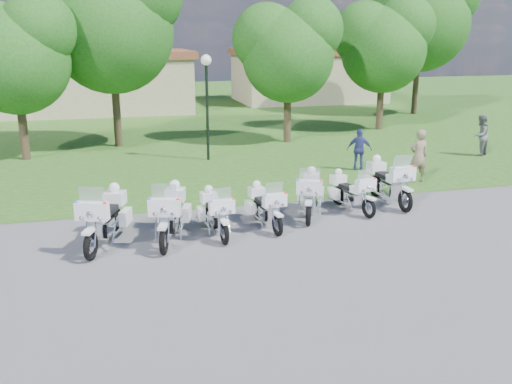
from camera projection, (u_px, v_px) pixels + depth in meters
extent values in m
plane|color=#5E5E64|center=(296.00, 236.00, 15.23)|extent=(100.00, 100.00, 0.00)
cube|color=#235E1D|center=(175.00, 110.00, 40.39)|extent=(100.00, 48.00, 0.01)
torus|color=black|center=(91.00, 246.00, 13.51)|extent=(0.38, 0.73, 0.73)
torus|color=black|center=(116.00, 221.00, 15.29)|extent=(0.38, 0.73, 0.73)
cube|color=white|center=(89.00, 231.00, 13.39)|extent=(0.35, 0.52, 0.08)
cube|color=white|center=(92.00, 211.00, 13.54)|extent=(0.83, 0.51, 0.44)
cube|color=silver|center=(92.00, 195.00, 13.50)|extent=(0.62, 0.33, 0.41)
sphere|color=red|center=(105.00, 204.00, 13.39)|extent=(0.10, 0.10, 0.10)
sphere|color=#1426E5|center=(76.00, 203.00, 13.45)|extent=(0.10, 0.10, 0.10)
cube|color=silver|center=(104.00, 228.00, 14.38)|extent=(0.55, 0.70, 0.37)
cube|color=white|center=(99.00, 216.00, 14.03)|extent=(0.52, 0.65, 0.24)
cube|color=black|center=(108.00, 210.00, 14.60)|extent=(0.58, 0.76, 0.13)
cube|color=white|center=(126.00, 217.00, 15.05)|extent=(0.38, 0.60, 0.39)
cube|color=white|center=(102.00, 216.00, 15.11)|extent=(0.38, 0.60, 0.39)
cube|color=white|center=(115.00, 198.00, 15.14)|extent=(0.64, 0.59, 0.35)
sphere|color=white|center=(114.00, 188.00, 15.07)|extent=(0.28, 0.28, 0.28)
torus|color=black|center=(164.00, 241.00, 13.85)|extent=(0.33, 0.73, 0.72)
torus|color=black|center=(176.00, 217.00, 15.62)|extent=(0.33, 0.73, 0.72)
cube|color=white|center=(163.00, 226.00, 13.73)|extent=(0.32, 0.51, 0.08)
cube|color=white|center=(164.00, 207.00, 13.89)|extent=(0.82, 0.46, 0.43)
cube|color=silver|center=(164.00, 192.00, 13.85)|extent=(0.62, 0.29, 0.40)
sphere|color=red|center=(178.00, 200.00, 13.76)|extent=(0.10, 0.10, 0.10)
sphere|color=#1426E5|center=(149.00, 200.00, 13.78)|extent=(0.10, 0.10, 0.10)
cube|color=silver|center=(170.00, 223.00, 14.72)|extent=(0.52, 0.68, 0.37)
cube|color=white|center=(168.00, 212.00, 14.37)|extent=(0.49, 0.63, 0.24)
cube|color=black|center=(172.00, 207.00, 14.94)|extent=(0.54, 0.74, 0.13)
cube|color=white|center=(187.00, 213.00, 15.40)|extent=(0.34, 0.59, 0.39)
cube|color=white|center=(163.00, 213.00, 15.42)|extent=(0.34, 0.59, 0.39)
cube|color=white|center=(175.00, 195.00, 15.48)|extent=(0.62, 0.56, 0.34)
sphere|color=white|center=(175.00, 185.00, 15.40)|extent=(0.28, 0.28, 0.28)
torus|color=black|center=(224.00, 233.00, 14.52)|extent=(0.16, 0.61, 0.61)
torus|color=black|center=(209.00, 216.00, 15.92)|extent=(0.16, 0.61, 0.61)
cube|color=white|center=(224.00, 222.00, 14.42)|extent=(0.19, 0.41, 0.06)
cube|color=white|center=(222.00, 207.00, 14.53)|extent=(0.67, 0.27, 0.36)
cube|color=silver|center=(221.00, 194.00, 14.50)|extent=(0.51, 0.15, 0.34)
sphere|color=red|center=(233.00, 200.00, 14.53)|extent=(0.08, 0.08, 0.08)
sphere|color=#1426E5|center=(211.00, 202.00, 14.35)|extent=(0.08, 0.08, 0.08)
cube|color=silver|center=(216.00, 220.00, 15.21)|extent=(0.35, 0.53, 0.31)
cube|color=white|center=(218.00, 211.00, 14.93)|extent=(0.32, 0.49, 0.20)
cube|color=black|center=(214.00, 207.00, 15.38)|extent=(0.35, 0.58, 0.11)
cube|color=white|center=(220.00, 211.00, 15.84)|extent=(0.20, 0.48, 0.33)
cube|color=white|center=(201.00, 213.00, 15.67)|extent=(0.20, 0.48, 0.33)
cube|color=white|center=(209.00, 197.00, 15.81)|extent=(0.46, 0.39, 0.29)
sphere|color=white|center=(209.00, 189.00, 15.74)|extent=(0.24, 0.24, 0.24)
torus|color=black|center=(278.00, 225.00, 15.15)|extent=(0.18, 0.61, 0.60)
torus|color=black|center=(257.00, 210.00, 16.51)|extent=(0.18, 0.61, 0.60)
cube|color=white|center=(278.00, 214.00, 15.05)|extent=(0.20, 0.41, 0.06)
cube|color=white|center=(275.00, 200.00, 15.16)|extent=(0.66, 0.28, 0.36)
cube|color=silver|center=(274.00, 189.00, 15.13)|extent=(0.51, 0.16, 0.33)
sphere|color=red|center=(285.00, 194.00, 15.17)|extent=(0.08, 0.08, 0.08)
sphere|color=#1426E5|center=(266.00, 196.00, 14.97)|extent=(0.08, 0.08, 0.08)
cube|color=silver|center=(267.00, 213.00, 15.82)|extent=(0.36, 0.53, 0.30)
cube|color=white|center=(270.00, 205.00, 15.54)|extent=(0.34, 0.49, 0.20)
cube|color=black|center=(263.00, 201.00, 15.98)|extent=(0.36, 0.58, 0.11)
cube|color=white|center=(267.00, 205.00, 16.44)|extent=(0.21, 0.48, 0.32)
cube|color=white|center=(250.00, 207.00, 16.25)|extent=(0.21, 0.48, 0.32)
cube|color=white|center=(257.00, 192.00, 16.39)|extent=(0.46, 0.40, 0.28)
sphere|color=white|center=(257.00, 184.00, 16.33)|extent=(0.23, 0.23, 0.23)
torus|color=black|center=(308.00, 214.00, 15.94)|extent=(0.38, 0.67, 0.67)
torus|color=black|center=(311.00, 198.00, 17.57)|extent=(0.38, 0.67, 0.67)
cube|color=white|center=(309.00, 203.00, 15.82)|extent=(0.34, 0.48, 0.07)
cube|color=white|center=(309.00, 187.00, 15.96)|extent=(0.76, 0.50, 0.40)
cube|color=silver|center=(310.00, 175.00, 15.93)|extent=(0.57, 0.33, 0.38)
sphere|color=red|center=(321.00, 182.00, 15.81)|extent=(0.09, 0.09, 0.09)
sphere|color=#1426E5|center=(298.00, 181.00, 15.90)|extent=(0.09, 0.09, 0.09)
cube|color=silver|center=(310.00, 202.00, 16.74)|extent=(0.53, 0.65, 0.34)
cube|color=white|center=(310.00, 192.00, 16.42)|extent=(0.50, 0.61, 0.22)
cube|color=black|center=(311.00, 188.00, 16.94)|extent=(0.55, 0.71, 0.12)
cube|color=white|center=(321.00, 194.00, 17.34)|extent=(0.37, 0.55, 0.36)
cube|color=white|center=(301.00, 193.00, 17.42)|extent=(0.37, 0.55, 0.36)
cube|color=white|center=(311.00, 179.00, 17.44)|extent=(0.60, 0.56, 0.32)
sphere|color=white|center=(312.00, 170.00, 17.37)|extent=(0.26, 0.26, 0.26)
torus|color=black|center=(369.00, 208.00, 16.63)|extent=(0.25, 0.61, 0.60)
torus|color=black|center=(338.00, 196.00, 17.92)|extent=(0.25, 0.61, 0.60)
cube|color=white|center=(370.00, 198.00, 16.53)|extent=(0.25, 0.42, 0.06)
cube|color=white|center=(366.00, 185.00, 16.63)|extent=(0.68, 0.36, 0.36)
cube|color=silver|center=(365.00, 175.00, 16.60)|extent=(0.51, 0.22, 0.34)
sphere|color=red|center=(375.00, 179.00, 16.67)|extent=(0.08, 0.08, 0.08)
sphere|color=#1426E5|center=(359.00, 181.00, 16.41)|extent=(0.08, 0.08, 0.08)
cube|color=silver|center=(353.00, 198.00, 17.26)|extent=(0.41, 0.56, 0.30)
cube|color=white|center=(358.00, 190.00, 17.00)|extent=(0.39, 0.52, 0.20)
cube|color=black|center=(348.00, 187.00, 17.41)|extent=(0.42, 0.61, 0.11)
cube|color=white|center=(348.00, 191.00, 17.89)|extent=(0.26, 0.49, 0.32)
cube|color=white|center=(334.00, 193.00, 17.65)|extent=(0.26, 0.49, 0.32)
cube|color=white|center=(338.00, 179.00, 17.80)|extent=(0.50, 0.45, 0.29)
sphere|color=white|center=(339.00, 172.00, 17.74)|extent=(0.23, 0.23, 0.23)
torus|color=black|center=(405.00, 201.00, 17.16)|extent=(0.17, 0.73, 0.72)
torus|color=black|center=(376.00, 186.00, 18.85)|extent=(0.17, 0.73, 0.72)
cube|color=white|center=(407.00, 189.00, 17.04)|extent=(0.22, 0.48, 0.08)
cube|color=white|center=(403.00, 174.00, 17.18)|extent=(0.79, 0.29, 0.43)
cube|color=silver|center=(402.00, 161.00, 17.14)|extent=(0.61, 0.16, 0.40)
sphere|color=red|center=(414.00, 167.00, 17.17)|extent=(0.10, 0.10, 0.10)
sphere|color=#1426E5|center=(394.00, 169.00, 16.97)|extent=(0.10, 0.10, 0.10)
cube|color=silver|center=(390.00, 189.00, 17.99)|extent=(0.39, 0.62, 0.37)
cube|color=white|center=(395.00, 179.00, 17.65)|extent=(0.37, 0.57, 0.24)
cube|color=black|center=(385.00, 176.00, 18.19)|extent=(0.40, 0.68, 0.13)
cube|color=white|center=(387.00, 181.00, 18.74)|extent=(0.22, 0.57, 0.39)
cube|color=white|center=(369.00, 182.00, 18.56)|extent=(0.22, 0.57, 0.39)
cube|color=white|center=(376.00, 167.00, 18.71)|extent=(0.54, 0.45, 0.34)
sphere|color=white|center=(377.00, 159.00, 18.63)|extent=(0.28, 0.28, 0.28)
cylinder|color=black|center=(207.00, 113.00, 23.85)|extent=(0.12, 0.12, 4.02)
sphere|color=white|center=(206.00, 60.00, 23.27)|extent=(0.44, 0.44, 0.44)
cylinder|color=#38281C|center=(23.00, 124.00, 24.09)|extent=(0.36, 0.36, 3.04)
sphere|color=#225116|center=(16.00, 61.00, 23.39)|extent=(4.42, 4.42, 4.42)
sphere|color=#225116|center=(39.00, 29.00, 23.05)|extent=(3.04, 3.04, 3.04)
cylinder|color=#38281C|center=(116.00, 105.00, 26.83)|extent=(0.36, 0.36, 3.91)
sphere|color=#225116|center=(111.00, 31.00, 25.93)|extent=(5.69, 5.69, 5.69)
sphere|color=#225116|center=(81.00, 6.00, 25.75)|extent=(4.27, 4.27, 4.27)
cylinder|color=#38281C|center=(287.00, 111.00, 28.09)|extent=(0.36, 0.36, 3.06)
sphere|color=#225116|center=(288.00, 56.00, 27.38)|extent=(4.45, 4.45, 4.45)
sphere|color=#225116|center=(267.00, 38.00, 27.24)|extent=(3.33, 3.33, 3.33)
sphere|color=#225116|center=(311.00, 29.00, 27.04)|extent=(3.06, 3.06, 3.06)
cylinder|color=#38281C|center=(380.00, 101.00, 31.83)|extent=(0.36, 0.36, 3.19)
sphere|color=#225116|center=(383.00, 50.00, 31.09)|extent=(4.63, 4.63, 4.63)
sphere|color=#225116|center=(364.00, 34.00, 30.95)|extent=(3.48, 3.48, 3.48)
sphere|color=#225116|center=(405.00, 25.00, 30.73)|extent=(3.19, 3.19, 3.19)
cylinder|color=#38281C|center=(416.00, 81.00, 37.88)|extent=(0.36, 0.36, 4.32)
sphere|color=#225116|center=(420.00, 23.00, 36.88)|extent=(6.29, 6.29, 6.29)
sphere|color=#225116|center=(399.00, 4.00, 36.69)|extent=(4.71, 4.71, 4.71)
cube|color=tan|center=(86.00, 85.00, 39.38)|extent=(14.00, 8.00, 3.60)
cube|color=brown|center=(83.00, 54.00, 38.83)|extent=(14.56, 8.32, 0.50)
cube|color=tan|center=(308.00, 78.00, 45.39)|extent=(11.00, 7.00, 3.60)
cube|color=brown|center=(309.00, 52.00, 44.84)|extent=(11.44, 7.28, 0.50)
imported|color=gray|center=(419.00, 156.00, 20.47)|extent=(0.72, 0.49, 1.93)
imported|color=slate|center=(480.00, 135.00, 25.01)|extent=(1.10, 1.04, 1.80)
imported|color=#393E89|center=(359.00, 150.00, 22.34)|extent=(1.04, 0.80, 1.65)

